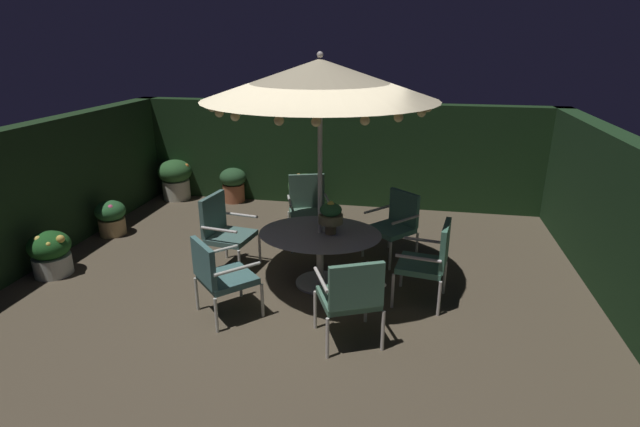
{
  "coord_description": "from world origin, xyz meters",
  "views": [
    {
      "loc": [
        1.32,
        -5.09,
        2.95
      ],
      "look_at": [
        0.27,
        0.37,
        0.95
      ],
      "focal_mm": 27.26,
      "sensor_mm": 36.0,
      "label": 1
    }
  ],
  "objects_px": {
    "patio_chair_north": "(351,294)",
    "patio_chair_southwest": "(219,273)",
    "patio_chair_east": "(396,221)",
    "patio_chair_southeast": "(308,205)",
    "potted_plant_left_near": "(50,252)",
    "centerpiece_planter": "(331,215)",
    "potted_plant_front_corner": "(111,217)",
    "patio_chair_northeast": "(430,258)",
    "patio_chair_south": "(224,228)",
    "potted_plant_right_far": "(233,183)",
    "patio_umbrella": "(320,80)",
    "potted_plant_right_near": "(305,191)",
    "patio_dining_table": "(320,243)",
    "potted_plant_back_right": "(175,178)"
  },
  "relations": [
    {
      "from": "patio_chair_north",
      "to": "patio_chair_southwest",
      "type": "bearing_deg",
      "value": 169.77
    },
    {
      "from": "patio_chair_north",
      "to": "patio_chair_east",
      "type": "relative_size",
      "value": 1.03
    },
    {
      "from": "patio_chair_southeast",
      "to": "potted_plant_left_near",
      "type": "bearing_deg",
      "value": -151.43
    },
    {
      "from": "centerpiece_planter",
      "to": "potted_plant_front_corner",
      "type": "xyz_separation_m",
      "value": [
        -3.71,
        1.02,
        -0.65
      ]
    },
    {
      "from": "patio_chair_southeast",
      "to": "patio_chair_northeast",
      "type": "bearing_deg",
      "value": -40.24
    },
    {
      "from": "patio_chair_south",
      "to": "potted_plant_front_corner",
      "type": "height_order",
      "value": "patio_chair_south"
    },
    {
      "from": "potted_plant_left_near",
      "to": "potted_plant_right_far",
      "type": "distance_m",
      "value": 3.62
    },
    {
      "from": "patio_umbrella",
      "to": "patio_chair_south",
      "type": "bearing_deg",
      "value": 171.58
    },
    {
      "from": "patio_chair_east",
      "to": "potted_plant_left_near",
      "type": "distance_m",
      "value": 4.66
    },
    {
      "from": "patio_chair_east",
      "to": "patio_chair_southwest",
      "type": "xyz_separation_m",
      "value": [
        -1.84,
        -1.98,
        -0.01
      ]
    },
    {
      "from": "patio_chair_northeast",
      "to": "potted_plant_right_near",
      "type": "xyz_separation_m",
      "value": [
        -2.13,
        2.89,
        -0.2
      ]
    },
    {
      "from": "patio_chair_east",
      "to": "patio_chair_southeast",
      "type": "height_order",
      "value": "patio_chair_southeast"
    },
    {
      "from": "patio_chair_northeast",
      "to": "patio_chair_south",
      "type": "height_order",
      "value": "patio_chair_south"
    },
    {
      "from": "patio_umbrella",
      "to": "potted_plant_right_far",
      "type": "distance_m",
      "value": 4.33
    },
    {
      "from": "patio_dining_table",
      "to": "potted_plant_right_near",
      "type": "relative_size",
      "value": 2.2
    },
    {
      "from": "patio_chair_northeast",
      "to": "potted_plant_right_near",
      "type": "bearing_deg",
      "value": 126.29
    },
    {
      "from": "patio_chair_northeast",
      "to": "potted_plant_front_corner",
      "type": "distance_m",
      "value": 5.07
    },
    {
      "from": "patio_dining_table",
      "to": "patio_chair_north",
      "type": "relative_size",
      "value": 1.56
    },
    {
      "from": "patio_umbrella",
      "to": "patio_chair_south",
      "type": "relative_size",
      "value": 2.75
    },
    {
      "from": "patio_chair_east",
      "to": "potted_plant_left_near",
      "type": "xyz_separation_m",
      "value": [
        -4.43,
        -1.42,
        -0.23
      ]
    },
    {
      "from": "patio_chair_southwest",
      "to": "potted_plant_right_far",
      "type": "bearing_deg",
      "value": 108.37
    },
    {
      "from": "patio_chair_northeast",
      "to": "potted_plant_left_near",
      "type": "height_order",
      "value": "patio_chair_northeast"
    },
    {
      "from": "patio_chair_southeast",
      "to": "potted_plant_left_near",
      "type": "distance_m",
      "value": 3.55
    },
    {
      "from": "potted_plant_left_near",
      "to": "potted_plant_back_right",
      "type": "relative_size",
      "value": 0.77
    },
    {
      "from": "centerpiece_planter",
      "to": "potted_plant_right_near",
      "type": "bearing_deg",
      "value": 108.87
    },
    {
      "from": "centerpiece_planter",
      "to": "potted_plant_left_near",
      "type": "xyz_separation_m",
      "value": [
        -3.67,
        -0.4,
        -0.63
      ]
    },
    {
      "from": "patio_dining_table",
      "to": "potted_plant_front_corner",
      "type": "bearing_deg",
      "value": 164.15
    },
    {
      "from": "patio_chair_northeast",
      "to": "patio_chair_south",
      "type": "distance_m",
      "value": 2.71
    },
    {
      "from": "patio_umbrella",
      "to": "centerpiece_planter",
      "type": "bearing_deg",
      "value": -2.67
    },
    {
      "from": "potted_plant_right_near",
      "to": "potted_plant_right_far",
      "type": "distance_m",
      "value": 1.51
    },
    {
      "from": "potted_plant_back_right",
      "to": "centerpiece_planter",
      "type": "bearing_deg",
      "value": -39.64
    },
    {
      "from": "centerpiece_planter",
      "to": "patio_chair_north",
      "type": "bearing_deg",
      "value": -71.25
    },
    {
      "from": "centerpiece_planter",
      "to": "patio_chair_southwest",
      "type": "distance_m",
      "value": 1.5
    },
    {
      "from": "patio_dining_table",
      "to": "patio_chair_south",
      "type": "bearing_deg",
      "value": 171.58
    },
    {
      "from": "potted_plant_left_near",
      "to": "potted_plant_right_near",
      "type": "xyz_separation_m",
      "value": [
        2.75,
        3.09,
        0.06
      ]
    },
    {
      "from": "potted_plant_back_right",
      "to": "potted_plant_right_far",
      "type": "xyz_separation_m",
      "value": [
        1.16,
        0.05,
        -0.06
      ]
    },
    {
      "from": "patio_chair_east",
      "to": "patio_chair_southeast",
      "type": "bearing_deg",
      "value": 168.34
    },
    {
      "from": "centerpiece_planter",
      "to": "patio_chair_south",
      "type": "height_order",
      "value": "centerpiece_planter"
    },
    {
      "from": "centerpiece_planter",
      "to": "patio_chair_south",
      "type": "bearing_deg",
      "value": 172.09
    },
    {
      "from": "patio_chair_south",
      "to": "patio_chair_southwest",
      "type": "height_order",
      "value": "patio_chair_south"
    },
    {
      "from": "potted_plant_back_right",
      "to": "potted_plant_right_near",
      "type": "distance_m",
      "value": 2.65
    },
    {
      "from": "centerpiece_planter",
      "to": "patio_chair_north",
      "type": "relative_size",
      "value": 0.42
    },
    {
      "from": "patio_chair_northeast",
      "to": "patio_chair_east",
      "type": "height_order",
      "value": "patio_chair_northeast"
    },
    {
      "from": "patio_chair_northeast",
      "to": "potted_plant_left_near",
      "type": "xyz_separation_m",
      "value": [
        -4.87,
        -0.19,
        -0.26
      ]
    },
    {
      "from": "patio_chair_south",
      "to": "patio_chair_southwest",
      "type": "distance_m",
      "value": 1.23
    },
    {
      "from": "centerpiece_planter",
      "to": "patio_chair_south",
      "type": "distance_m",
      "value": 1.53
    },
    {
      "from": "patio_chair_southwest",
      "to": "potted_plant_front_corner",
      "type": "relative_size",
      "value": 1.66
    },
    {
      "from": "patio_chair_north",
      "to": "potted_plant_back_right",
      "type": "height_order",
      "value": "patio_chair_north"
    },
    {
      "from": "patio_umbrella",
      "to": "patio_chair_south",
      "type": "xyz_separation_m",
      "value": [
        -1.34,
        0.2,
        -1.94
      ]
    },
    {
      "from": "patio_chair_north",
      "to": "patio_chair_northeast",
      "type": "distance_m",
      "value": 1.29
    }
  ]
}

